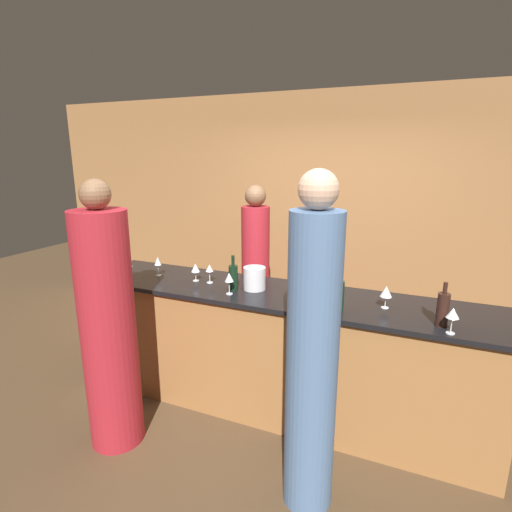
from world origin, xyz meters
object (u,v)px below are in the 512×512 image
guest_1 (108,328)px  wine_bottle_0 (233,277)px  guest_0 (312,359)px  ice_bucket (255,278)px  wine_bottle_1 (443,309)px  wine_bottle_2 (338,296)px  bartender (255,277)px

guest_1 → wine_bottle_0: guest_1 is taller
guest_0 → guest_1: size_ratio=1.04×
guest_1 → ice_bucket: 1.15m
wine_bottle_0 → ice_bucket: bearing=29.3°
guest_0 → wine_bottle_1: size_ratio=6.95×
wine_bottle_0 → ice_bucket: wine_bottle_0 is taller
guest_1 → wine_bottle_0: (0.62, 0.75, 0.24)m
guest_0 → wine_bottle_0: guest_0 is taller
wine_bottle_1 → ice_bucket: wine_bottle_1 is taller
guest_0 → ice_bucket: guest_0 is taller
wine_bottle_1 → ice_bucket: size_ratio=1.59×
guest_0 → wine_bottle_2: bearing=88.3°
wine_bottle_1 → ice_bucket: bearing=171.9°
bartender → guest_0: bearing=122.8°
guest_1 → wine_bottle_2: size_ratio=6.78×
wine_bottle_0 → ice_bucket: size_ratio=1.56×
guest_0 → wine_bottle_2: guest_0 is taller
wine_bottle_1 → wine_bottle_2: (-0.66, -0.01, -0.00)m
bartender → guest_0: (1.04, -1.61, 0.11)m
wine_bottle_2 → wine_bottle_0: bearing=172.0°
guest_1 → ice_bucket: guest_1 is taller
guest_0 → ice_bucket: size_ratio=11.06×
wine_bottle_2 → guest_1: bearing=-157.1°
wine_bottle_1 → wine_bottle_2: 0.66m
guest_1 → wine_bottle_2: guest_1 is taller
wine_bottle_0 → wine_bottle_2: same height
wine_bottle_0 → wine_bottle_2: size_ratio=1.00×
guest_1 → guest_0: bearing=1.3°
guest_1 → wine_bottle_0: bearing=50.5°
guest_1 → wine_bottle_1: (2.14, 0.64, 0.25)m
guest_1 → wine_bottle_1: 2.25m
guest_0 → wine_bottle_0: bearing=139.9°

